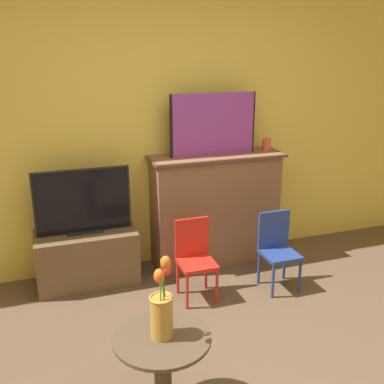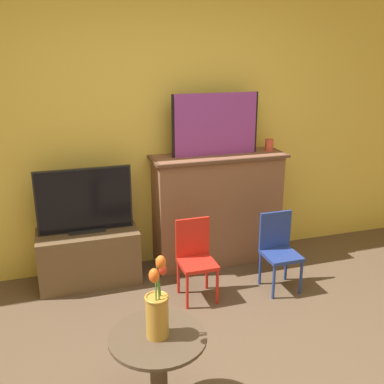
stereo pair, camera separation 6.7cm
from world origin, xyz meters
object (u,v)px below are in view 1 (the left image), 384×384
(tv_monitor, at_px, (83,202))
(chair_red, at_px, (195,255))
(painting, at_px, (213,124))
(vase_tulips, at_px, (162,310))
(chair_blue, at_px, (277,246))

(tv_monitor, distance_m, chair_red, 1.02)
(painting, relative_size, chair_red, 1.22)
(chair_red, height_order, vase_tulips, vase_tulips)
(chair_red, bearing_deg, painting, 56.60)
(painting, distance_m, chair_blue, 1.19)
(vase_tulips, bearing_deg, painting, 60.99)
(chair_red, relative_size, chair_blue, 1.00)
(painting, height_order, chair_blue, painting)
(tv_monitor, distance_m, chair_blue, 1.66)
(vase_tulips, bearing_deg, chair_blue, 40.04)
(tv_monitor, xyz_separation_m, chair_blue, (1.52, -0.58, -0.37))
(chair_blue, relative_size, vase_tulips, 1.35)
(tv_monitor, relative_size, chair_red, 1.21)
(chair_red, distance_m, vase_tulips, 1.33)
(tv_monitor, bearing_deg, painting, 2.31)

